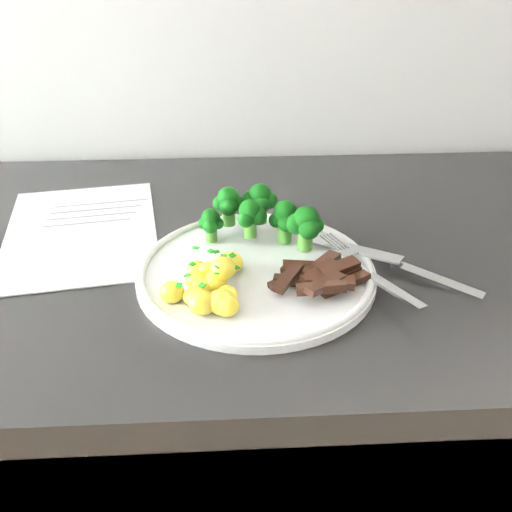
{
  "coord_description": "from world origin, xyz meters",
  "views": [
    {
      "loc": [
        0.07,
        0.98,
        1.34
      ],
      "look_at": [
        0.1,
        1.58,
        0.97
      ],
      "focal_mm": 41.56,
      "sensor_mm": 36.0,
      "label": 1
    }
  ],
  "objects_px": {
    "recipe_paper": "(81,231)",
    "knife": "(411,272)",
    "plate": "(256,271)",
    "potatoes": "(211,288)",
    "counter": "(266,479)",
    "broccoli": "(264,213)",
    "fork": "(372,273)",
    "beef_strips": "(321,277)"
  },
  "relations": [
    {
      "from": "recipe_paper",
      "to": "knife",
      "type": "bearing_deg",
      "value": -18.2
    },
    {
      "from": "plate",
      "to": "potatoes",
      "type": "relative_size",
      "value": 2.56
    },
    {
      "from": "counter",
      "to": "broccoli",
      "type": "xyz_separation_m",
      "value": [
        -0.01,
        0.0,
        0.52
      ]
    },
    {
      "from": "fork",
      "to": "knife",
      "type": "relative_size",
      "value": 0.88
    },
    {
      "from": "counter",
      "to": "potatoes",
      "type": "distance_m",
      "value": 0.52
    },
    {
      "from": "potatoes",
      "to": "fork",
      "type": "xyz_separation_m",
      "value": [
        0.19,
        0.03,
        -0.0
      ]
    },
    {
      "from": "plate",
      "to": "potatoes",
      "type": "bearing_deg",
      "value": -134.07
    },
    {
      "from": "plate",
      "to": "recipe_paper",
      "type": "bearing_deg",
      "value": 151.83
    },
    {
      "from": "broccoli",
      "to": "beef_strips",
      "type": "bearing_deg",
      "value": -62.02
    },
    {
      "from": "broccoli",
      "to": "fork",
      "type": "bearing_deg",
      "value": -40.44
    },
    {
      "from": "counter",
      "to": "knife",
      "type": "xyz_separation_m",
      "value": [
        0.17,
        -0.09,
        0.48
      ]
    },
    {
      "from": "potatoes",
      "to": "knife",
      "type": "xyz_separation_m",
      "value": [
        0.24,
        0.04,
        -0.01
      ]
    },
    {
      "from": "recipe_paper",
      "to": "beef_strips",
      "type": "xyz_separation_m",
      "value": [
        0.31,
        -0.16,
        0.02
      ]
    },
    {
      "from": "beef_strips",
      "to": "fork",
      "type": "xyz_separation_m",
      "value": [
        0.06,
        0.01,
        -0.0
      ]
    },
    {
      "from": "broccoli",
      "to": "fork",
      "type": "xyz_separation_m",
      "value": [
        0.12,
        -0.1,
        -0.03
      ]
    },
    {
      "from": "counter",
      "to": "recipe_paper",
      "type": "relative_size",
      "value": 7.94
    },
    {
      "from": "counter",
      "to": "beef_strips",
      "type": "xyz_separation_m",
      "value": [
        0.05,
        -0.11,
        0.49
      ]
    },
    {
      "from": "beef_strips",
      "to": "fork",
      "type": "distance_m",
      "value": 0.06
    },
    {
      "from": "recipe_paper",
      "to": "potatoes",
      "type": "distance_m",
      "value": 0.26
    },
    {
      "from": "potatoes",
      "to": "counter",
      "type": "bearing_deg",
      "value": 59.45
    },
    {
      "from": "plate",
      "to": "beef_strips",
      "type": "distance_m",
      "value": 0.08
    },
    {
      "from": "plate",
      "to": "knife",
      "type": "relative_size",
      "value": 1.46
    },
    {
      "from": "plate",
      "to": "broccoli",
      "type": "height_order",
      "value": "broccoli"
    },
    {
      "from": "potatoes",
      "to": "beef_strips",
      "type": "bearing_deg",
      "value": 8.81
    },
    {
      "from": "fork",
      "to": "knife",
      "type": "distance_m",
      "value": 0.06
    },
    {
      "from": "recipe_paper",
      "to": "potatoes",
      "type": "xyz_separation_m",
      "value": [
        0.18,
        -0.18,
        0.02
      ]
    },
    {
      "from": "recipe_paper",
      "to": "fork",
      "type": "bearing_deg",
      "value": -22.57
    },
    {
      "from": "recipe_paper",
      "to": "knife",
      "type": "xyz_separation_m",
      "value": [
        0.43,
        -0.14,
        0.01
      ]
    },
    {
      "from": "potatoes",
      "to": "knife",
      "type": "relative_size",
      "value": 0.57
    },
    {
      "from": "beef_strips",
      "to": "knife",
      "type": "bearing_deg",
      "value": 11.01
    },
    {
      "from": "counter",
      "to": "recipe_paper",
      "type": "distance_m",
      "value": 0.54
    },
    {
      "from": "recipe_paper",
      "to": "potatoes",
      "type": "bearing_deg",
      "value": -44.79
    },
    {
      "from": "recipe_paper",
      "to": "plate",
      "type": "xyz_separation_m",
      "value": [
        0.24,
        -0.13,
        0.01
      ]
    },
    {
      "from": "plate",
      "to": "fork",
      "type": "relative_size",
      "value": 1.65
    },
    {
      "from": "knife",
      "to": "counter",
      "type": "bearing_deg",
      "value": 152.57
    },
    {
      "from": "plate",
      "to": "beef_strips",
      "type": "height_order",
      "value": "beef_strips"
    },
    {
      "from": "knife",
      "to": "broccoli",
      "type": "bearing_deg",
      "value": 153.14
    },
    {
      "from": "recipe_paper",
      "to": "beef_strips",
      "type": "relative_size",
      "value": 2.56
    },
    {
      "from": "potatoes",
      "to": "knife",
      "type": "distance_m",
      "value": 0.25
    },
    {
      "from": "potatoes",
      "to": "fork",
      "type": "bearing_deg",
      "value": 8.2
    },
    {
      "from": "plate",
      "to": "potatoes",
      "type": "xyz_separation_m",
      "value": [
        -0.05,
        -0.06,
        0.02
      ]
    },
    {
      "from": "beef_strips",
      "to": "knife",
      "type": "distance_m",
      "value": 0.12
    }
  ]
}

